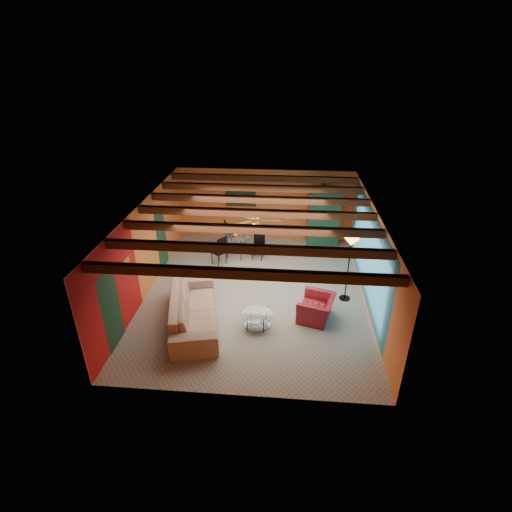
# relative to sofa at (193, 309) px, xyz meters

# --- Properties ---
(room) EXTENTS (6.52, 8.01, 2.71)m
(room) POSITION_rel_sofa_xyz_m (1.50, 1.73, 1.93)
(room) COLOR gray
(room) RESTS_ON ground
(sofa) EXTENTS (1.80, 3.16, 0.87)m
(sofa) POSITION_rel_sofa_xyz_m (0.00, 0.00, 0.00)
(sofa) COLOR #8E6C5B
(sofa) RESTS_ON ground
(armchair) EXTENTS (1.14, 1.23, 0.66)m
(armchair) POSITION_rel_sofa_xyz_m (3.26, 0.50, -0.10)
(armchair) COLOR maroon
(armchair) RESTS_ON ground
(coffee_table) EXTENTS (0.91, 0.91, 0.42)m
(coffee_table) POSITION_rel_sofa_xyz_m (1.69, -0.03, -0.22)
(coffee_table) COLOR white
(coffee_table) RESTS_ON ground
(dining_table) EXTENTS (2.30, 2.30, 1.05)m
(dining_table) POSITION_rel_sofa_xyz_m (0.61, 3.96, 0.09)
(dining_table) COLOR white
(dining_table) RESTS_ON ground
(armoire) EXTENTS (1.18, 0.67, 1.98)m
(armoire) POSITION_rel_sofa_xyz_m (3.70, 5.32, 0.56)
(armoire) COLOR brown
(armoire) RESTS_ON ground
(floor_lamp) EXTENTS (0.43, 0.43, 1.98)m
(floor_lamp) POSITION_rel_sofa_xyz_m (4.15, 1.53, 0.56)
(floor_lamp) COLOR black
(floor_lamp) RESTS_ON ground
(ceiling_fan) EXTENTS (1.50, 1.50, 0.44)m
(ceiling_fan) POSITION_rel_sofa_xyz_m (1.50, 1.62, 1.92)
(ceiling_fan) COLOR #472614
(ceiling_fan) RESTS_ON ceiling
(painting) EXTENTS (1.05, 0.03, 0.65)m
(painting) POSITION_rel_sofa_xyz_m (0.60, 5.58, 1.21)
(painting) COLOR black
(painting) RESTS_ON wall_back
(potted_plant) EXTENTS (0.51, 0.48, 0.46)m
(potted_plant) POSITION_rel_sofa_xyz_m (3.70, 5.32, 1.78)
(potted_plant) COLOR #26661E
(potted_plant) RESTS_ON armoire
(vase) EXTENTS (0.20, 0.20, 0.19)m
(vase) POSITION_rel_sofa_xyz_m (0.61, 3.96, 0.71)
(vase) COLOR orange
(vase) RESTS_ON dining_table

